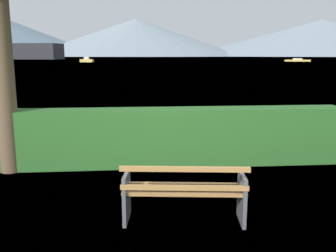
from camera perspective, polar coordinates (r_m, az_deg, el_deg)
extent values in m
plane|color=olive|center=(5.29, 2.45, -14.29)|extent=(1400.00, 1400.00, 0.00)
plane|color=#6B8EA3|center=(313.33, -4.87, 10.50)|extent=(620.00, 620.00, 0.00)
cube|color=#A0703F|center=(4.93, 2.52, -10.51)|extent=(1.65, 0.25, 0.04)
cube|color=#A0703F|center=(5.11, 2.49, -9.72)|extent=(1.65, 0.25, 0.04)
cube|color=#A0703F|center=(5.29, 2.46, -8.99)|extent=(1.65, 0.25, 0.04)
cube|color=#A0703F|center=(4.82, 2.55, -9.50)|extent=(1.65, 0.23, 0.06)
cube|color=#A0703F|center=(4.69, 2.58, -6.67)|extent=(1.65, 0.23, 0.06)
cube|color=#4C4C51|center=(5.18, -6.42, -10.83)|extent=(0.11, 0.51, 0.68)
cube|color=#4C4C51|center=(5.21, 11.34, -10.87)|extent=(0.11, 0.51, 0.68)
cube|color=#285B23|center=(7.61, -0.06, -1.70)|extent=(7.28, 0.60, 1.18)
cylinder|color=brown|center=(7.64, -24.11, 7.83)|extent=(0.39, 0.39, 3.93)
cube|color=gold|center=(117.42, -12.44, 9.82)|extent=(4.26, 2.44, 0.91)
cube|color=silver|center=(117.41, -12.46, 10.22)|extent=(1.66, 1.27, 0.75)
cube|color=gold|center=(134.67, 19.34, 9.51)|extent=(8.62, 4.83, 0.61)
cube|color=beige|center=(134.67, 19.36, 9.74)|extent=(3.35, 2.60, 0.46)
cone|color=gray|center=(574.33, -4.97, 13.45)|extent=(320.11, 320.11, 55.48)
cone|color=gray|center=(653.94, 22.56, 12.45)|extent=(430.26, 430.26, 57.33)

